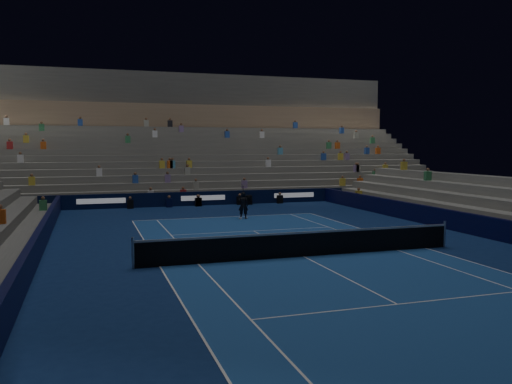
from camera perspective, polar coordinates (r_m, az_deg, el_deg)
name	(u,v)px	position (r m, az deg, el deg)	size (l,w,h in m)	color
ground	(304,257)	(20.33, 5.22, -7.03)	(90.00, 90.00, 0.00)	#0D2250
court_surface	(304,257)	(20.33, 5.22, -7.02)	(10.97, 23.77, 0.01)	navy
sponsor_barrier_far	(203,198)	(37.80, -5.81, -0.69)	(44.00, 0.25, 1.00)	black
sponsor_barrier_east	(508,231)	(25.59, 25.69, -3.88)	(0.25, 37.00, 1.00)	#080933
sponsor_barrier_west	(30,261)	(18.77, -23.40, -6.89)	(0.25, 37.00, 1.00)	black
grandstand_main	(180,156)	(46.86, -8.24, 3.90)	(44.00, 15.20, 11.20)	#64645F
tennis_net	(304,244)	(20.24, 5.23, -5.64)	(12.90, 0.10, 1.10)	#B2B2B7
tennis_player	(243,205)	(30.54, -1.41, -1.47)	(0.58, 0.38, 1.59)	black
broadcast_camera	(248,200)	(38.21, -0.90, -0.84)	(0.51, 0.97, 0.67)	black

